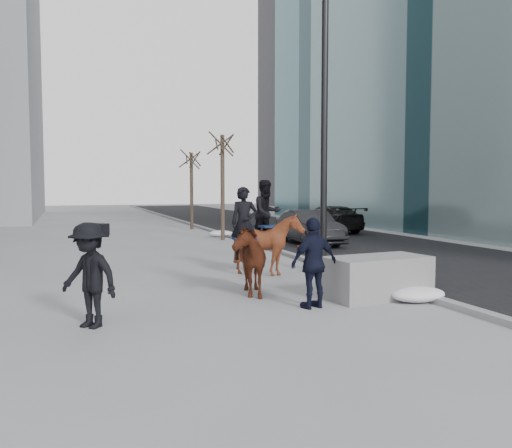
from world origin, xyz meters
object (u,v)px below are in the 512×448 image
object	(u,v)px
planter	(377,277)
mounted_left	(246,254)
car_near	(309,227)
mounted_right	(268,237)

from	to	relation	value
planter	mounted_left	bearing A→B (deg)	152.59
planter	car_near	distance (m)	10.55
mounted_right	car_near	bearing A→B (deg)	57.21
mounted_left	car_near	bearing A→B (deg)	57.55
car_near	mounted_right	world-z (taller)	mounted_right
car_near	mounted_right	size ratio (longest dim) A/B	1.67
mounted_right	planter	bearing A→B (deg)	-71.44
car_near	mounted_right	distance (m)	7.88
planter	mounted_left	world-z (taller)	mounted_left
planter	mounted_right	distance (m)	3.69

